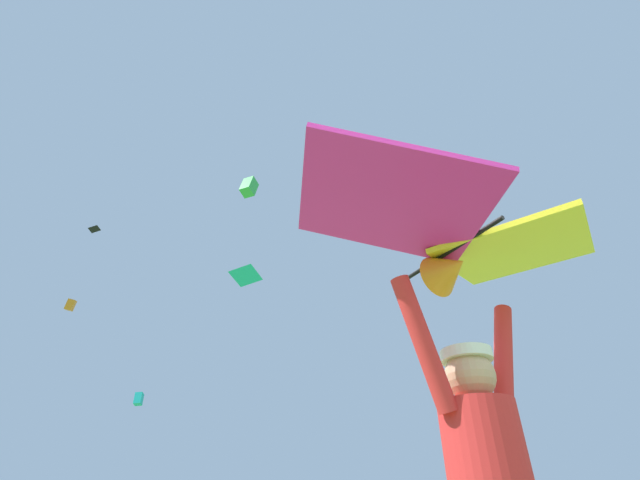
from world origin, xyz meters
name	(u,v)px	position (x,y,z in m)	size (l,w,h in m)	color
held_stunt_kite	(457,237)	(0.03, 0.22, 2.21)	(2.05, 1.09, 0.42)	black
distant_kite_teal_low_left	(139,399)	(2.51, 32.39, 8.08)	(0.67, 0.80, 0.91)	#19B2AD
distant_kite_teal_high_left	(246,275)	(2.50, 11.42, 7.97)	(0.96, 0.96, 0.34)	#19B2AD
distant_kite_black_overhead_distant	(94,229)	(-2.97, 21.41, 14.11)	(0.58, 0.62, 0.32)	black
distant_kite_orange_low_right	(70,305)	(-3.42, 31.46, 13.56)	(0.66, 0.73, 0.89)	orange
distant_kite_green_far_center	(249,187)	(3.96, 17.01, 16.63)	(1.14, 1.05, 1.21)	green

